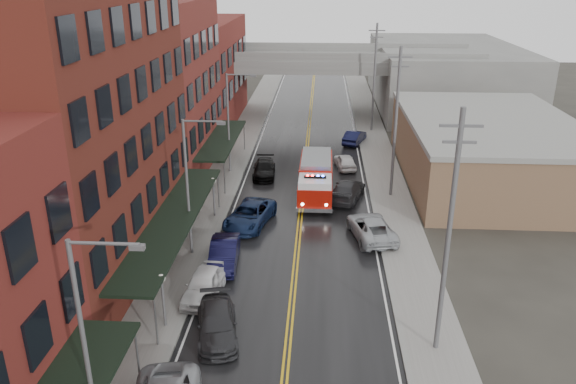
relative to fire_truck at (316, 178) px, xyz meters
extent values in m
cube|color=black|center=(-1.07, -4.60, -1.63)|extent=(11.00, 160.00, 0.02)
cube|color=slate|center=(-8.37, -4.60, -1.56)|extent=(3.00, 160.00, 0.15)
cube|color=slate|center=(6.23, -4.60, -1.56)|extent=(3.00, 160.00, 0.15)
cube|color=gray|center=(-6.72, -4.60, -1.56)|extent=(0.30, 160.00, 0.15)
cube|color=gray|center=(4.58, -4.60, -1.56)|extent=(0.30, 160.00, 0.15)
cube|color=#4E1814|center=(-14.37, -11.60, 7.36)|extent=(9.00, 20.00, 18.00)
cube|color=maroon|center=(-14.37, 5.90, 5.86)|extent=(9.00, 15.00, 15.00)
cube|color=maroon|center=(-14.37, 23.40, 4.36)|extent=(9.00, 20.00, 12.00)
cube|color=brown|center=(14.93, 5.40, 0.86)|extent=(14.00, 22.00, 5.00)
cube|color=slate|center=(16.93, 35.40, 2.36)|extent=(18.00, 30.00, 8.00)
cylinder|color=slate|center=(-7.42, -23.00, -0.14)|extent=(0.10, 0.10, 3.00)
cube|color=black|center=(-8.57, -11.60, 1.36)|extent=(2.60, 18.00, 0.18)
cylinder|color=slate|center=(-7.42, -20.20, -0.14)|extent=(0.10, 0.10, 3.00)
cylinder|color=slate|center=(-7.42, -3.00, -0.14)|extent=(0.10, 0.10, 3.00)
cube|color=black|center=(-8.57, 5.90, 1.36)|extent=(2.60, 13.00, 0.18)
cylinder|color=slate|center=(-7.42, -0.20, -0.14)|extent=(0.10, 0.10, 3.00)
cylinder|color=slate|center=(-7.42, 12.00, -0.14)|extent=(0.10, 0.10, 3.00)
cylinder|color=#59595B|center=(-7.47, -18.60, -0.24)|extent=(0.14, 0.14, 2.80)
sphere|color=silver|center=(-7.47, -18.60, 1.26)|extent=(0.44, 0.44, 0.44)
cylinder|color=#59595B|center=(-7.47, -4.60, -0.24)|extent=(0.14, 0.14, 2.80)
sphere|color=silver|center=(-7.47, -4.60, 1.26)|extent=(0.44, 0.44, 0.44)
cylinder|color=#59595B|center=(-7.87, -26.60, 2.86)|extent=(0.18, 0.18, 9.00)
cylinder|color=#59595B|center=(-6.67, -26.60, 7.26)|extent=(2.40, 0.12, 0.12)
cube|color=#59595B|center=(-5.57, -26.60, 7.16)|extent=(0.50, 0.22, 0.18)
cylinder|color=#59595B|center=(-7.87, -10.60, 2.86)|extent=(0.18, 0.18, 9.00)
cylinder|color=#59595B|center=(-6.67, -10.60, 7.26)|extent=(2.40, 0.12, 0.12)
cube|color=#59595B|center=(-5.57, -10.60, 7.16)|extent=(0.50, 0.22, 0.18)
cylinder|color=#59595B|center=(-7.87, 5.40, 2.86)|extent=(0.18, 0.18, 9.00)
cylinder|color=#59595B|center=(-6.67, 5.40, 7.26)|extent=(2.40, 0.12, 0.12)
cube|color=#59595B|center=(-5.57, 5.40, 7.16)|extent=(0.50, 0.22, 0.18)
cylinder|color=#59595B|center=(6.13, -19.60, 4.36)|extent=(0.24, 0.24, 12.00)
cube|color=#59595B|center=(6.13, -19.60, 9.56)|extent=(1.80, 0.12, 0.12)
cube|color=#59595B|center=(6.13, -19.60, 8.86)|extent=(1.40, 0.12, 0.12)
cylinder|color=#59595B|center=(6.13, 0.40, 4.36)|extent=(0.24, 0.24, 12.00)
cube|color=#59595B|center=(6.13, 0.40, 9.56)|extent=(1.80, 0.12, 0.12)
cube|color=#59595B|center=(6.13, 0.40, 8.86)|extent=(1.40, 0.12, 0.12)
cylinder|color=#59595B|center=(6.13, 20.40, 4.36)|extent=(0.24, 0.24, 12.00)
cube|color=#59595B|center=(6.13, 20.40, 9.56)|extent=(1.80, 0.12, 0.12)
cube|color=#59595B|center=(6.13, 20.40, 8.86)|extent=(1.40, 0.12, 0.12)
cube|color=slate|center=(-1.07, 27.40, 5.11)|extent=(40.00, 10.00, 1.50)
cube|color=slate|center=(-12.07, 27.40, 1.36)|extent=(1.60, 8.00, 6.00)
cube|color=slate|center=(9.93, 27.40, 1.36)|extent=(1.60, 8.00, 6.00)
cube|color=#971006|center=(0.01, 1.31, -0.02)|extent=(2.65, 5.76, 2.19)
cube|color=#971006|center=(-0.02, -2.76, -0.34)|extent=(2.63, 2.73, 1.56)
cube|color=silver|center=(-0.02, -2.76, 0.71)|extent=(2.50, 2.52, 0.52)
cube|color=black|center=(-0.02, -2.55, -0.02)|extent=(2.64, 1.69, 0.83)
cube|color=slate|center=(0.01, 1.31, 1.23)|extent=(2.39, 5.34, 0.31)
cube|color=black|center=(-0.02, -2.76, 1.05)|extent=(1.67, 0.30, 0.15)
sphere|color=#FF0C0C|center=(-0.59, -2.75, 1.14)|extent=(0.21, 0.21, 0.21)
sphere|color=#1933FF|center=(0.55, -2.76, 1.14)|extent=(0.21, 0.21, 0.21)
cylinder|color=black|center=(-1.17, -2.85, -1.12)|extent=(1.05, 0.37, 1.04)
cylinder|color=black|center=(1.13, -2.87, -1.12)|extent=(1.05, 0.37, 1.04)
cylinder|color=black|center=(-1.14, 0.80, -1.12)|extent=(1.05, 0.37, 1.04)
cylinder|color=black|center=(1.15, 0.78, -1.12)|extent=(1.05, 0.37, 1.04)
cylinder|color=black|center=(-1.12, 3.40, -1.12)|extent=(1.05, 0.37, 1.04)
cylinder|color=black|center=(1.17, 3.39, -1.12)|extent=(1.05, 0.37, 1.04)
imported|color=#28292B|center=(-4.67, -19.12, -0.93)|extent=(2.91, 5.15, 1.41)
imported|color=white|center=(-6.07, -15.50, -0.87)|extent=(2.17, 4.62, 1.53)
imported|color=black|center=(-5.53, -11.80, -0.86)|extent=(1.94, 4.85, 1.57)
imported|color=#111F42|center=(-4.67, -5.80, -0.86)|extent=(3.83, 6.09, 1.57)
imported|color=black|center=(-4.67, 4.60, -0.95)|extent=(2.17, 4.82, 1.37)
imported|color=#A8ACB0|center=(3.93, -7.39, -0.88)|extent=(3.62, 5.88, 1.52)
imported|color=#262628|center=(2.53, -0.40, -0.87)|extent=(3.45, 5.66, 1.53)
imported|color=white|center=(2.65, 7.20, -0.96)|extent=(2.25, 4.19, 1.35)
imported|color=black|center=(3.93, 15.35, -0.92)|extent=(2.86, 4.64, 1.44)
camera|label=1|loc=(0.32, -42.59, 15.53)|focal=35.00mm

